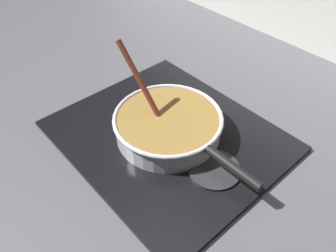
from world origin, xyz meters
The scene contains 5 objects.
ground centered at (0.00, 0.00, -0.02)m, with size 2.40×1.60×0.04m, color #4C4C51.
hob_plate centered at (0.07, 0.11, 0.01)m, with size 0.56×0.48×0.01m, color black.
burner_ring centered at (0.07, 0.11, 0.02)m, with size 0.19×0.19×0.01m, color #592D0C.
spare_burner centered at (0.23, 0.11, 0.01)m, with size 0.13×0.13×0.01m, color #262628.
cooking_pan centered at (0.07, 0.11, 0.05)m, with size 0.43×0.28×0.23m.
Camera 1 is at (0.54, -0.32, 0.63)m, focal length 35.90 mm.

